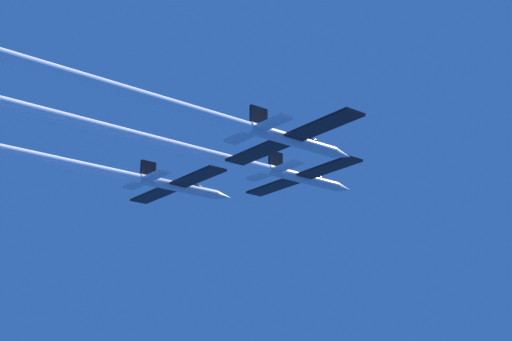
% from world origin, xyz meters
% --- Properties ---
extents(jet_lead, '(15.81, 53.64, 2.62)m').
position_xyz_m(jet_lead, '(0.24, -15.49, 0.69)').
color(jet_lead, '#B2BAC6').
extents(jet_left_wing, '(15.81, 59.15, 2.62)m').
position_xyz_m(jet_left_wing, '(-9.56, -27.21, 0.33)').
color(jet_left_wing, '#B2BAC6').
extents(jet_right_wing, '(15.81, 53.71, 2.62)m').
position_xyz_m(jet_right_wing, '(9.65, -25.34, -0.10)').
color(jet_right_wing, '#B2BAC6').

